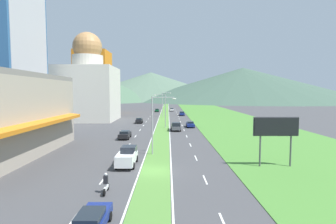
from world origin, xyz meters
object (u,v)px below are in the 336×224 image
at_px(billboard_roadside, 276,129).
at_px(street_lamp_near, 155,120).
at_px(car_6, 139,120).
at_px(pickup_truck_0, 176,126).
at_px(car_0, 172,110).
at_px(pickup_truck_1, 127,157).
at_px(car_2, 182,113).
at_px(car_5, 157,110).
at_px(car_1, 91,222).
at_px(car_3, 125,134).
at_px(car_4, 190,124).
at_px(street_lamp_far, 163,103).
at_px(motorcycle_rider, 106,185).
at_px(street_lamp_mid, 164,108).

bearing_deg(billboard_roadside, street_lamp_near, 156.93).
relative_size(car_6, pickup_truck_0, 0.75).
distance_m(street_lamp_near, pickup_truck_0, 23.78).
relative_size(car_0, pickup_truck_1, 0.89).
bearing_deg(street_lamp_near, pickup_truck_1, -121.52).
bearing_deg(car_2, car_5, -152.06).
xyz_separation_m(street_lamp_near, car_1, (-3.04, -20.54, -4.10)).
height_order(car_3, car_4, car_3).
bearing_deg(street_lamp_far, motorcycle_rider, -93.08).
bearing_deg(street_lamp_near, car_4, 75.88).
distance_m(billboard_roadside, car_4, 36.16).
distance_m(street_lamp_far, car_0, 30.66).
distance_m(car_0, car_3, 73.87).
height_order(street_lamp_mid, billboard_roadside, street_lamp_mid).
distance_m(car_2, pickup_truck_1, 68.40).
xyz_separation_m(car_0, car_4, (3.82, -56.80, -0.01)).
xyz_separation_m(street_lamp_far, motorcycle_rider, (-3.76, -69.97, -4.39)).
bearing_deg(car_1, street_lamp_near, -8.42).
distance_m(car_0, car_1, 106.74).
height_order(street_lamp_near, car_3, street_lamp_near).
distance_m(street_lamp_near, motorcycle_rider, 15.15).
relative_size(street_lamp_mid, car_6, 2.05).
distance_m(street_lamp_near, street_lamp_far, 55.84).
xyz_separation_m(car_2, car_5, (-10.26, 19.35, -0.06)).
bearing_deg(car_6, billboard_roadside, -154.74).
bearing_deg(car_2, car_0, -171.52).
distance_m(car_0, car_2, 23.76).
bearing_deg(car_2, billboard_roadside, 6.06).
distance_m(car_3, car_4, 21.40).
relative_size(car_3, car_4, 1.02).
height_order(pickup_truck_1, motorcycle_rider, pickup_truck_1).
distance_m(car_5, motorcycle_rider, 95.99).
bearing_deg(car_3, motorcycle_rider, -174.07).
bearing_deg(car_4, street_lamp_near, -14.12).
bearing_deg(car_5, car_3, 177.36).
bearing_deg(car_6, car_1, -176.66).
relative_size(car_4, car_5, 1.11).
bearing_deg(pickup_truck_0, car_0, -179.96).
distance_m(car_0, car_5, 7.93).
height_order(street_lamp_near, street_lamp_mid, street_lamp_mid).
xyz_separation_m(billboard_roadside, car_5, (-17.54, 87.95, -3.73)).
bearing_deg(billboard_roadside, pickup_truck_0, 110.13).
bearing_deg(billboard_roadside, motorcycle_rider, -155.83).
relative_size(car_5, motorcycle_rider, 2.10).
distance_m(street_lamp_mid, car_3, 17.19).
bearing_deg(street_lamp_far, car_6, -110.20).
distance_m(street_lamp_mid, car_0, 58.32).
relative_size(street_lamp_near, pickup_truck_1, 1.51).
bearing_deg(street_lamp_far, car_4, -74.89).
relative_size(street_lamp_near, billboard_roadside, 1.39).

